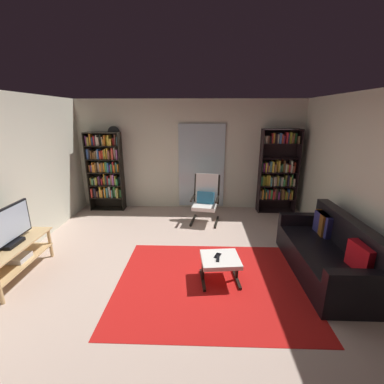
% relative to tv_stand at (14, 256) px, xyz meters
% --- Properties ---
extents(ground_plane, '(7.02, 7.02, 0.00)m').
position_rel_tv_stand_xyz_m(ground_plane, '(2.36, 0.16, -0.34)').
color(ground_plane, beige).
extents(wall_back, '(5.60, 0.06, 2.60)m').
position_rel_tv_stand_xyz_m(wall_back, '(2.36, 3.06, 0.96)').
color(wall_back, silver).
rests_on(wall_back, ground).
extents(glass_door_panel, '(1.10, 0.01, 2.00)m').
position_rel_tv_stand_xyz_m(glass_door_panel, '(2.65, 3.00, 0.71)').
color(glass_door_panel, silver).
extents(area_rug, '(2.60, 2.08, 0.01)m').
position_rel_tv_stand_xyz_m(area_rug, '(2.79, -0.06, -0.33)').
color(area_rug, red).
rests_on(area_rug, ground).
extents(tv_stand, '(0.48, 1.22, 0.51)m').
position_rel_tv_stand_xyz_m(tv_stand, '(0.00, 0.00, 0.00)').
color(tv_stand, tan).
rests_on(tv_stand, ground).
extents(television, '(0.20, 0.88, 0.55)m').
position_rel_tv_stand_xyz_m(television, '(0.00, -0.01, 0.43)').
color(television, black).
rests_on(television, tv_stand).
extents(bookshelf_near_tv, '(0.81, 0.30, 1.87)m').
position_rel_tv_stand_xyz_m(bookshelf_near_tv, '(0.36, 2.83, 0.67)').
color(bookshelf_near_tv, black).
rests_on(bookshelf_near_tv, ground).
extents(bookshelf_near_sofa, '(0.86, 0.30, 1.95)m').
position_rel_tv_stand_xyz_m(bookshelf_near_sofa, '(4.43, 2.80, 0.64)').
color(bookshelf_near_sofa, black).
rests_on(bookshelf_near_sofa, ground).
extents(leather_sofa, '(0.81, 1.87, 0.86)m').
position_rel_tv_stand_xyz_m(leather_sofa, '(4.50, 0.23, -0.02)').
color(leather_sofa, black).
rests_on(leather_sofa, ground).
extents(lounge_armchair, '(0.66, 0.73, 1.02)m').
position_rel_tv_stand_xyz_m(lounge_armchair, '(2.75, 2.18, 0.20)').
color(lounge_armchair, black).
rests_on(lounge_armchair, ground).
extents(ottoman, '(0.57, 0.53, 0.37)m').
position_rel_tv_stand_xyz_m(ottoman, '(2.92, -0.01, -0.03)').
color(ottoman, white).
rests_on(ottoman, ground).
extents(tv_remote, '(0.06, 0.15, 0.02)m').
position_rel_tv_stand_xyz_m(tv_remote, '(2.88, -0.05, 0.04)').
color(tv_remote, black).
rests_on(tv_remote, ottoman).
extents(cell_phone, '(0.11, 0.16, 0.01)m').
position_rel_tv_stand_xyz_m(cell_phone, '(2.88, 0.03, 0.04)').
color(cell_phone, black).
rests_on(cell_phone, ottoman).
extents(wall_clock, '(0.29, 0.03, 0.29)m').
position_rel_tv_stand_xyz_m(wall_clock, '(0.59, 2.99, 1.51)').
color(wall_clock, silver).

